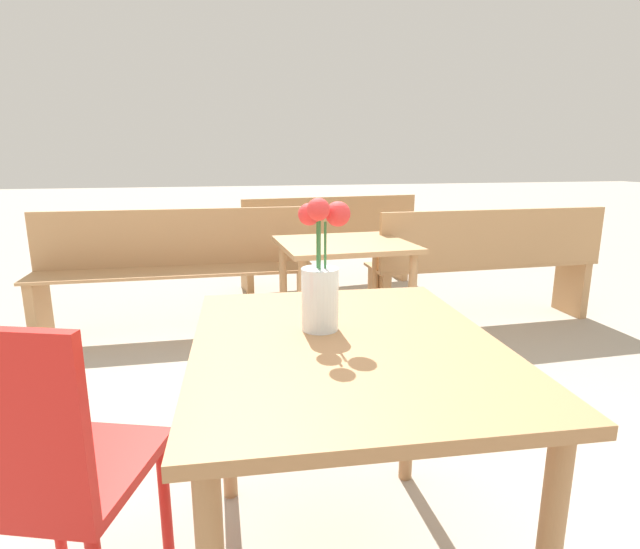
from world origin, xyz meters
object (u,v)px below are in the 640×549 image
Objects in this scene: table_front at (345,377)px; bench_near at (487,262)px; table_back at (344,261)px; bench_far at (177,264)px; bench_middle at (329,238)px; flower_vase at (321,284)px; cafe_chair at (39,468)px.

bench_near is at bearing 50.63° from table_front.
bench_far is at bearing 147.16° from table_back.
bench_middle is (0.79, 3.32, -0.18)m from table_front.
flower_vase reaches higher than bench_middle.
flower_vase is (-0.04, 0.10, 0.23)m from table_front.
table_back is (1.02, -0.66, 0.11)m from bench_far.
bench_middle is at bearing 122.44° from bench_near.
bench_near is 0.90× the size of bench_far.
bench_middle is 0.89× the size of bench_far.
cafe_chair is 2.42m from bench_far.
flower_vase is at bearing 114.97° from table_front.
bench_far is (-0.55, 2.36, -0.17)m from table_front.
flower_vase is at bearing -77.45° from bench_far.
flower_vase reaches higher than table_front.
bench_far is at bearing -144.20° from bench_middle.
bench_far is (-2.18, 0.37, 0.01)m from bench_near.
bench_middle is at bearing 76.66° from table_front.
table_back is (-1.16, -0.29, 0.12)m from bench_near.
table_front is 1.76m from table_back.
table_front is 0.75m from cafe_chair.
bench_far is at bearing 103.09° from table_front.
bench_far reaches higher than table_front.
flower_vase is 1.71m from table_back.
cafe_chair is (-0.74, -0.05, -0.12)m from table_front.
bench_middle and bench_far have the same top height.
cafe_chair is 3.70m from bench_middle.
table_front is 2.58m from bench_near.
table_front is at bearing -103.34° from bench_middle.
cafe_chair reaches higher than bench_far.
cafe_chair reaches higher than bench_middle.
bench_far reaches higher than table_back.
cafe_chair reaches higher than table_front.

